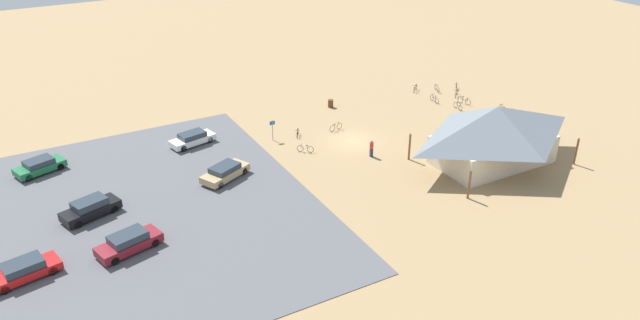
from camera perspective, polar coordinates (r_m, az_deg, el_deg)
name	(u,v)px	position (r m, az deg, el deg)	size (l,w,h in m)	color
ground	(353,141)	(60.80, 3.15, 1.80)	(160.00, 160.00, 0.00)	#9E7F56
parking_lot_asphalt	(99,224)	(50.29, -20.20, -5.74)	(33.65, 32.90, 0.05)	#56565B
bike_pavilion	(495,131)	(57.51, 16.22, 2.66)	(13.29, 8.67, 5.57)	beige
trash_bin	(331,103)	(68.95, 1.01, 5.37)	(0.60, 0.60, 0.90)	brown
lot_sign	(272,127)	(60.50, -4.53, 3.09)	(0.56, 0.08, 2.20)	#99999E
bicycle_orange_edge_south	(456,93)	(74.03, 12.79, 6.18)	(1.39, 1.11, 0.84)	black
bicycle_yellow_lone_east	(336,127)	(62.99, 1.51, 3.13)	(1.65, 0.48, 0.81)	black
bicycle_red_mid_cluster	(415,88)	(74.73, 9.01, 6.71)	(1.38, 1.15, 0.86)	black
bicycle_white_near_porch	(437,89)	(75.14, 11.02, 6.65)	(0.71, 1.63, 0.78)	black
bicycle_teal_yard_center	(458,106)	(70.14, 12.94, 4.98)	(0.48, 1.66, 0.86)	black
bicycle_green_lone_west	(298,133)	(61.76, -2.14, 2.59)	(0.89, 1.38, 0.79)	black
bicycle_black_by_bin	(464,101)	(71.87, 13.49, 5.48)	(0.60, 1.71, 0.87)	black
bicycle_purple_back_row	(434,99)	(71.69, 10.79, 5.69)	(0.48, 1.77, 0.88)	black
bicycle_blue_front_row	(456,86)	(76.52, 12.78, 6.84)	(1.10, 1.31, 0.74)	black
bicycle_silver_trailside	(305,149)	(58.32, -1.41, 1.07)	(1.30, 1.09, 0.77)	black
bicycle_orange_edge_north	(503,110)	(70.41, 16.93, 4.59)	(0.71, 1.73, 0.88)	black
car_green_back_corner	(40,166)	(59.92, -25.02, -0.51)	(4.64, 3.16, 1.30)	#1E6B3D
car_black_mid_lot	(90,208)	(51.14, -20.91, -4.30)	(4.88, 3.12, 1.50)	black
car_white_inner_stall	(192,139)	(60.93, -11.98, 2.00)	(4.75, 2.69, 1.28)	white
car_red_far_end	(24,270)	(45.95, -26.23, -9.33)	(4.88, 2.77, 1.33)	red
car_tan_second_row	(225,172)	(53.94, -8.98, -1.12)	(4.95, 3.71, 1.30)	tan
car_maroon_aisle_side	(129,242)	(46.03, -17.65, -7.44)	(4.98, 3.01, 1.45)	maroon
visitor_at_bikes	(371,148)	(57.40, 4.90, 1.15)	(0.36, 0.36, 1.73)	#2D3347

